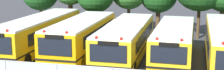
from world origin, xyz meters
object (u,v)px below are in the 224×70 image
school_bus_2 (126,39)px  school_bus_0 (40,33)px  school_bus_3 (174,42)px  school_bus_1 (82,36)px

school_bus_2 → school_bus_0: bearing=-3.5°
school_bus_3 → school_bus_2: bearing=0.6°
school_bus_0 → school_bus_1: bearing=175.4°
school_bus_0 → school_bus_2: (6.70, -0.44, -0.07)m
school_bus_1 → school_bus_2: size_ratio=0.94×
school_bus_1 → school_bus_3: 6.52m
school_bus_2 → school_bus_3: 3.28m
school_bus_2 → school_bus_3: size_ratio=1.11×
school_bus_0 → school_bus_3: bearing=177.8°
school_bus_3 → school_bus_0: bearing=-1.4°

